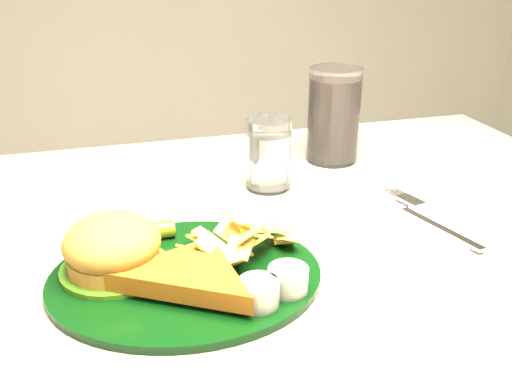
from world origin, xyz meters
TOP-DOWN VIEW (x-y plane):
  - dinner_plate at (-0.08, -0.08)m, footprint 0.33×0.28m
  - water_glass at (0.08, 0.14)m, footprint 0.08×0.08m
  - cola_glass at (0.22, 0.22)m, footprint 0.11×0.11m
  - fork_napkin at (0.25, -0.05)m, footprint 0.17×0.20m
  - wrapped_straw at (-0.08, 0.16)m, footprint 0.21×0.13m

SIDE VIEW (x-z plane):
  - wrapped_straw at x=-0.08m, z-range 0.75..0.76m
  - fork_napkin at x=0.25m, z-range 0.75..0.76m
  - dinner_plate at x=-0.08m, z-range 0.75..0.82m
  - water_glass at x=0.08m, z-range 0.75..0.86m
  - cola_glass at x=0.22m, z-range 0.75..0.91m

